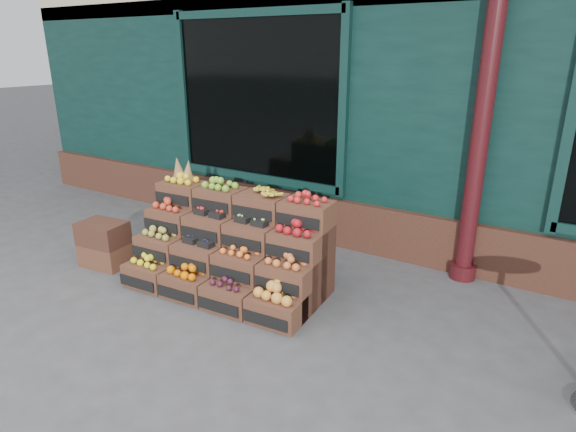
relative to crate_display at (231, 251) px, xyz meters
The scene contains 5 objects.
ground 1.07m from the crate_display, 34.91° to the right, with size 60.00×60.00×0.00m, color #444446.
shop_facade 5.03m from the crate_display, 79.74° to the left, with size 12.00×6.24×4.80m.
crate_display is the anchor object (origin of this frame).
spare_crates 1.59m from the crate_display, 166.39° to the right, with size 0.56×0.42×0.52m.
shopkeeper 2.29m from the crate_display, 97.73° to the left, with size 0.76×0.50×2.09m, color #1B601F.
Camera 1 is at (2.11, -2.98, 2.37)m, focal length 30.00 mm.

